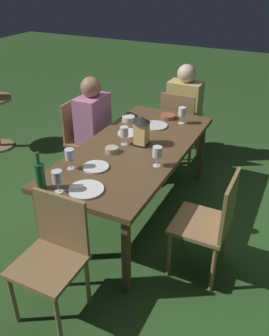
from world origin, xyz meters
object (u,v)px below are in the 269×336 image
at_px(wine_glass_a, 182,112).
at_px(plate_d, 96,167).
at_px(chair_head_far, 53,253).
at_px(wine_glass_b, 70,155).
at_px(dining_table, 134,152).
at_px(chair_head_near, 180,124).
at_px(chair_side_left_a, 84,136).
at_px(green_bottle_on_table, 40,175).
at_px(wine_glass_c, 124,132).
at_px(person_in_pink, 98,126).
at_px(plate_b, 129,133).
at_px(lantern_centerpiece, 141,129).
at_px(bowl_olives, 112,150).
at_px(chair_side_right_b, 211,221).
at_px(wine_glass_d, 157,153).
at_px(wine_glass_e, 57,178).
at_px(plate_a, 86,189).
at_px(plate_c, 155,126).
at_px(bowl_bread, 168,117).
at_px(person_in_mustard, 186,106).
at_px(bowl_salad, 128,119).

bearing_deg(wine_glass_a, plate_d, -14.66).
height_order(chair_head_far, wine_glass_b, wine_glass_b).
xyz_separation_m(dining_table, chair_head_near, (-1.21, 0.00, -0.19)).
xyz_separation_m(chair_side_left_a, plate_d, (0.91, 0.72, 0.25)).
relative_size(green_bottle_on_table, plate_d, 1.39).
xyz_separation_m(green_bottle_on_table, wine_glass_c, (-0.90, 0.20, 0.01)).
height_order(person_in_pink, plate_b, person_in_pink).
bearing_deg(plate_d, chair_head_near, 176.30).
bearing_deg(wine_glass_c, chair_head_near, 175.23).
bearing_deg(wine_glass_c, chair_side_left_a, -120.61).
relative_size(chair_head_near, lantern_centerpiece, 3.28).
xyz_separation_m(chair_head_far, bowl_olives, (-1.03, -0.13, 0.26)).
height_order(chair_side_right_b, wine_glass_a, wine_glass_a).
distance_m(wine_glass_d, plate_b, 0.67).
height_order(wine_glass_d, plate_b, wine_glass_d).
bearing_deg(bowl_olives, wine_glass_e, -3.08).
height_order(chair_side_left_a, chair_head_near, same).
xyz_separation_m(plate_a, plate_c, (-1.28, -0.01, 0.00)).
distance_m(wine_glass_e, plate_c, 1.39).
relative_size(wine_glass_e, bowl_olives, 1.52).
bearing_deg(green_bottle_on_table, wine_glass_b, 175.98).
bearing_deg(plate_b, wine_glass_d, 46.27).
bearing_deg(chair_side_right_b, wine_glass_b, -82.91).
bearing_deg(lantern_centerpiece, bowl_olives, -33.69).
bearing_deg(wine_glass_d, wine_glass_b, -60.43).
height_order(chair_side_left_a, chair_head_far, same).
distance_m(chair_head_near, bowl_bread, 0.53).
bearing_deg(plate_d, wine_glass_d, 119.53).
distance_m(wine_glass_e, bowl_bread, 1.64).
relative_size(plate_b, plate_d, 1.02).
height_order(wine_glass_c, wine_glass_d, same).
relative_size(lantern_centerpiece, bowl_olives, 2.38).
bearing_deg(plate_c, chair_side_left_a, -85.39).
relative_size(person_in_mustard, wine_glass_e, 6.80).
relative_size(plate_c, bowl_bread, 1.58).
bearing_deg(green_bottle_on_table, dining_table, 161.50).
bearing_deg(wine_glass_d, bowl_bread, -163.57).
relative_size(chair_side_right_b, person_in_pink, 0.76).
distance_m(chair_head_near, chair_head_far, 2.42).
height_order(plate_b, bowl_salad, bowl_salad).
distance_m(chair_head_far, plate_c, 1.73).
relative_size(green_bottle_on_table, wine_glass_c, 1.72).
distance_m(chair_head_far, wine_glass_c, 1.27).
relative_size(person_in_mustard, bowl_olives, 10.31).
bearing_deg(person_in_pink, wine_glass_c, 51.06).
bearing_deg(lantern_centerpiece, chair_side_left_a, -113.12).
distance_m(chair_side_left_a, plate_c, 0.86).
bearing_deg(green_bottle_on_table, wine_glass_e, 96.73).
relative_size(wine_glass_a, wine_glass_b, 1.00).
xyz_separation_m(wine_glass_d, plate_a, (0.55, -0.31, -0.11)).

